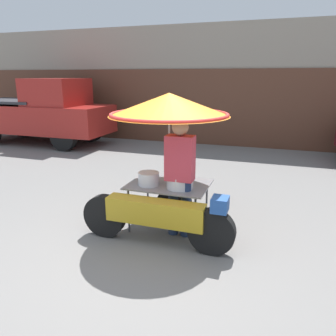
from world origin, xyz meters
The scene contains 5 objects.
ground_plane centered at (0.00, 0.00, 0.00)m, with size 36.00×36.00×0.00m, color slate.
shopfront_building centered at (0.00, 8.06, 1.86)m, with size 28.00×2.06×3.75m.
vendor_motorcycle_cart centered at (0.03, 0.72, 1.47)m, with size 2.11×1.67×1.96m.
vendor_person centered at (0.24, 0.61, 0.93)m, with size 0.38×0.22×1.65m.
pickup_truck centered at (-5.94, 5.45, 1.01)m, with size 4.80×1.78×2.11m.
Camera 1 is at (1.46, -3.47, 2.18)m, focal length 35.00 mm.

